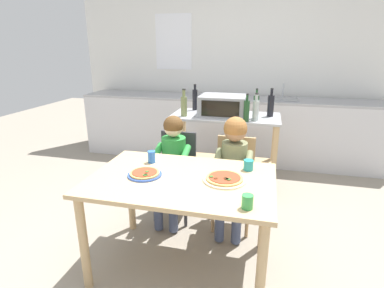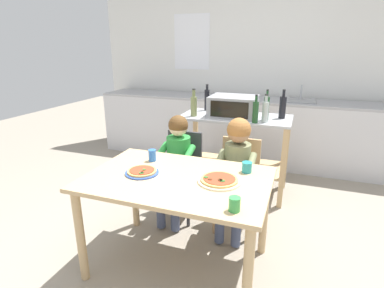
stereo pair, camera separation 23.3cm
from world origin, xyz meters
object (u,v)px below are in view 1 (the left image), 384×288
object	(u,v)px
bottle_slim_sauce	(184,105)
drinking_cup_green	(247,202)
bottle_dark_olive_oil	(271,105)
pizza_plate_blue_rimmed	(145,174)
toaster_oven	(223,105)
dining_chair_left	(176,168)
drinking_cup_blue	(152,157)
drinking_cup_teal	(248,165)
bottle_squat_spirits	(256,107)
dining_table	(182,191)
dining_chair_right	(234,176)
kitchen_island_cart	(224,140)
bottle_tall_green_wine	(256,110)
bottle_clear_vinegar	(195,99)
pizza_plate_cream	(224,179)
child_in_olive_shirt	(233,161)
bottle_brown_beer	(247,110)
child_in_green_shirt	(172,158)

from	to	relation	value
bottle_slim_sauce	drinking_cup_green	distance (m)	1.77
bottle_dark_olive_oil	pizza_plate_blue_rimmed	world-z (taller)	bottle_dark_olive_oil
toaster_oven	bottle_slim_sauce	world-z (taller)	bottle_slim_sauce
dining_chair_left	drinking_cup_blue	world-z (taller)	drinking_cup_blue
bottle_slim_sauce	drinking_cup_teal	xyz separation A→B (m)	(0.77, -1.01, -0.22)
bottle_squat_spirits	bottle_slim_sauce	bearing A→B (deg)	-173.99
dining_table	bottle_slim_sauce	bearing A→B (deg)	104.61
dining_chair_right	drinking_cup_blue	xyz separation A→B (m)	(-0.60, -0.47, 0.30)
dining_chair_right	kitchen_island_cart	bearing A→B (deg)	104.98
bottle_tall_green_wine	bottle_clear_vinegar	xyz separation A→B (m)	(-0.72, 0.38, 0.02)
drinking_cup_green	drinking_cup_blue	bearing A→B (deg)	145.63
drinking_cup_teal	pizza_plate_cream	bearing A→B (deg)	-122.02
bottle_slim_sauce	bottle_tall_green_wine	size ratio (longest dim) A/B	1.05
bottle_tall_green_wine	drinking_cup_green	distance (m)	1.56
child_in_olive_shirt	toaster_oven	bearing A→B (deg)	104.91
bottle_brown_beer	child_in_olive_shirt	world-z (taller)	bottle_brown_beer
bottle_squat_spirits	drinking_cup_blue	world-z (taller)	bottle_squat_spirits
bottle_squat_spirits	child_in_green_shirt	world-z (taller)	bottle_squat_spirits
kitchen_island_cart	drinking_cup_green	size ratio (longest dim) A/B	14.29
kitchen_island_cart	child_in_olive_shirt	size ratio (longest dim) A/B	1.16
bottle_brown_beer	bottle_clear_vinegar	size ratio (longest dim) A/B	0.92
toaster_oven	bottle_tall_green_wine	distance (m)	0.40
dining_chair_left	pizza_plate_cream	size ratio (longest dim) A/B	2.79
child_in_olive_shirt	drinking_cup_blue	distance (m)	0.70
kitchen_island_cart	toaster_oven	xyz separation A→B (m)	(-0.03, -0.00, 0.39)
toaster_oven	drinking_cup_teal	size ratio (longest dim) A/B	6.42
child_in_green_shirt	drinking_cup_blue	distance (m)	0.40
toaster_oven	bottle_brown_beer	distance (m)	0.35
bottle_squat_spirits	dining_chair_left	xyz separation A→B (m)	(-0.69, -0.62, -0.52)
drinking_cup_green	drinking_cup_teal	distance (m)	0.56
pizza_plate_blue_rimmed	kitchen_island_cart	bearing A→B (deg)	75.80
drinking_cup_green	bottle_squat_spirits	bearing A→B (deg)	91.52
drinking_cup_green	drinking_cup_blue	distance (m)	0.94
bottle_squat_spirits	bottle_dark_olive_oil	size ratio (longest dim) A/B	1.04
dining_table	pizza_plate_cream	xyz separation A→B (m)	(0.30, 0.02, 0.11)
dining_chair_right	drinking_cup_green	world-z (taller)	dining_chair_right
dining_chair_left	drinking_cup_teal	distance (m)	0.89
bottle_clear_vinegar	child_in_green_shirt	size ratio (longest dim) A/B	0.31
pizza_plate_cream	dining_chair_left	bearing A→B (deg)	128.60
kitchen_island_cart	bottle_tall_green_wine	bearing A→B (deg)	-28.08
bottle_squat_spirits	drinking_cup_teal	size ratio (longest dim) A/B	4.08
dining_table	child_in_green_shirt	xyz separation A→B (m)	(-0.26, 0.59, 0.01)
kitchen_island_cart	bottle_brown_beer	size ratio (longest dim) A/B	4.22
pizza_plate_blue_rimmed	bottle_dark_olive_oil	bearing A→B (deg)	60.88
bottle_slim_sauce	pizza_plate_cream	distance (m)	1.41
dining_chair_right	bottle_brown_beer	bearing A→B (deg)	84.39
bottle_tall_green_wine	child_in_green_shirt	world-z (taller)	bottle_tall_green_wine
bottle_clear_vinegar	dining_chair_left	xyz separation A→B (m)	(0.03, -0.90, -0.52)
bottle_tall_green_wine	drinking_cup_teal	xyz separation A→B (m)	(0.01, -0.98, -0.22)
pizza_plate_blue_rimmed	dining_table	bearing A→B (deg)	6.49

